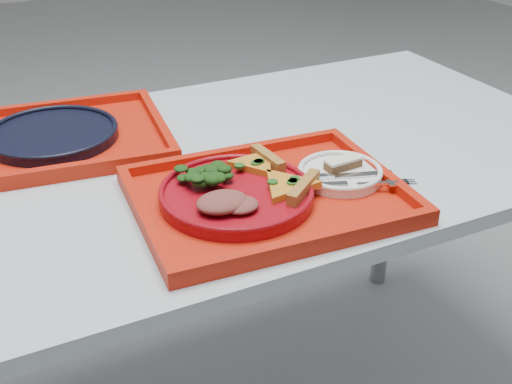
# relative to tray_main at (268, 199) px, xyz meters

# --- Properties ---
(table) EXTENTS (1.60, 0.80, 0.75)m
(table) POSITION_rel_tray_main_xyz_m (-0.04, 0.20, -0.08)
(table) COLOR #A7B2BB
(table) RESTS_ON ground
(tray_main) EXTENTS (0.47, 0.38, 0.01)m
(tray_main) POSITION_rel_tray_main_xyz_m (0.00, 0.00, 0.00)
(tray_main) COLOR #B61B09
(tray_main) RESTS_ON table
(tray_far) EXTENTS (0.49, 0.40, 0.01)m
(tray_far) POSITION_rel_tray_main_xyz_m (-0.29, 0.40, 0.00)
(tray_far) COLOR #B61B09
(tray_far) RESTS_ON table
(dinner_plate) EXTENTS (0.26, 0.26, 0.02)m
(dinner_plate) POSITION_rel_tray_main_xyz_m (-0.05, 0.01, 0.02)
(dinner_plate) COLOR maroon
(dinner_plate) RESTS_ON tray_main
(side_plate) EXTENTS (0.15, 0.15, 0.01)m
(side_plate) POSITION_rel_tray_main_xyz_m (0.15, 0.00, 0.01)
(side_plate) COLOR white
(side_plate) RESTS_ON tray_main
(navy_plate) EXTENTS (0.26, 0.26, 0.02)m
(navy_plate) POSITION_rel_tray_main_xyz_m (-0.29, 0.40, 0.01)
(navy_plate) COLOR black
(navy_plate) RESTS_ON tray_far
(pizza_slice_a) EXTENTS (0.16, 0.16, 0.02)m
(pizza_slice_a) POSITION_rel_tray_main_xyz_m (0.03, -0.02, 0.03)
(pizza_slice_a) COLOR yellow
(pizza_slice_a) RESTS_ON dinner_plate
(pizza_slice_b) EXTENTS (0.11, 0.10, 0.02)m
(pizza_slice_b) POSITION_rel_tray_main_xyz_m (0.01, 0.08, 0.03)
(pizza_slice_b) COLOR yellow
(pizza_slice_b) RESTS_ON dinner_plate
(salad_heap) EXTENTS (0.09, 0.08, 0.04)m
(salad_heap) POSITION_rel_tray_main_xyz_m (-0.09, 0.06, 0.04)
(salad_heap) COLOR black
(salad_heap) RESTS_ON dinner_plate
(meat_portion) EXTENTS (0.09, 0.07, 0.03)m
(meat_portion) POSITION_rel_tray_main_xyz_m (-0.10, -0.03, 0.04)
(meat_portion) COLOR brown
(meat_portion) RESTS_ON dinner_plate
(dessert_bar) EXTENTS (0.07, 0.03, 0.02)m
(dessert_bar) POSITION_rel_tray_main_xyz_m (0.16, 0.01, 0.03)
(dessert_bar) COLOR #4B2D19
(dessert_bar) RESTS_ON side_plate
(knife) EXTENTS (0.18, 0.07, 0.01)m
(knife) POSITION_rel_tray_main_xyz_m (0.14, -0.02, 0.02)
(knife) COLOR silver
(knife) RESTS_ON side_plate
(fork) EXTENTS (0.18, 0.09, 0.01)m
(fork) POSITION_rel_tray_main_xyz_m (0.14, -0.06, 0.02)
(fork) COLOR silver
(fork) RESTS_ON side_plate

